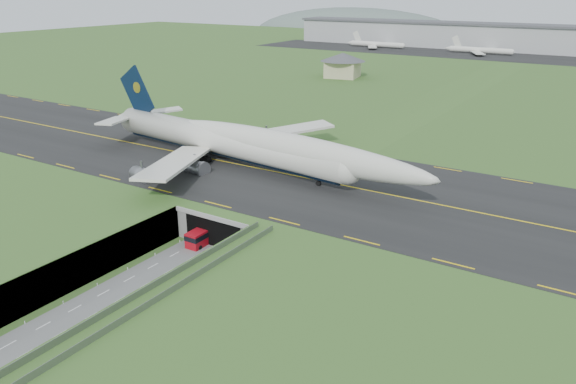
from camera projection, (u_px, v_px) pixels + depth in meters
The scene contains 10 objects.
ground at pixel (182, 265), 90.85m from camera, with size 900.00×900.00×0.00m, color #375A24.
airfield_deck at pixel (181, 249), 89.81m from camera, with size 800.00×800.00×6.00m, color gray.
trench_road at pixel (148, 284), 84.87m from camera, with size 12.00×75.00×0.20m, color slate.
taxiway at pixel (290, 175), 114.88m from camera, with size 800.00×44.00×0.18m, color black.
tunnel_portal at pixel (243, 213), 102.93m from camera, with size 17.00×22.30×6.00m.
guideway at pixel (139, 311), 68.34m from camera, with size 3.00×53.00×7.05m.
jumbo_jet at pixel (244, 144), 118.31m from camera, with size 88.76×57.82×19.24m.
shuttle_tram at pixel (203, 236), 97.83m from camera, with size 2.74×6.86×2.80m.
service_building at pixel (343, 63), 235.55m from camera, with size 22.18×22.18×10.26m.
cargo_terminal at pixel (536, 38), 323.23m from camera, with size 320.00×67.00×15.60m.
Camera 1 is at (58.02, -59.27, 42.55)m, focal length 35.00 mm.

